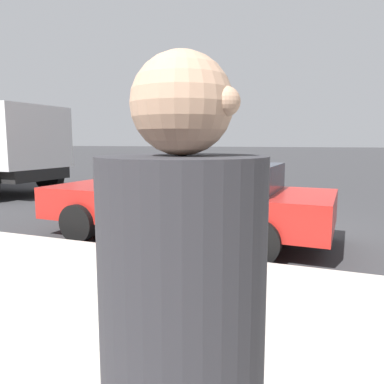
{
  "coord_description": "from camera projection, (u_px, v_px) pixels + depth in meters",
  "views": [
    {
      "loc": [
        -6.82,
        -1.62,
        1.67
      ],
      "look_at": [
        -2.41,
        0.08,
        1.03
      ],
      "focal_mm": 35.0,
      "sensor_mm": 36.0,
      "label": 1
    }
  ],
  "objects": [
    {
      "name": "parking_meter",
      "position": [
        186.0,
        171.0,
        4.59
      ],
      "size": [
        0.21,
        0.19,
        1.52
      ],
      "color": "gray",
      "rests_on": "sidewalk"
    },
    {
      "name": "car_red",
      "position": [
        187.0,
        198.0,
        6.46
      ],
      "size": [
        2.23,
        4.97,
        1.31
      ],
      "rotation": [
        0.0,
        0.0,
        -0.03
      ],
      "color": "#B21E19",
      "rests_on": "ground_plane"
    },
    {
      "name": "ground_plane",
      "position": [
        241.0,
        230.0,
        7.11
      ],
      "size": [
        220.0,
        220.0,
        0.0
      ],
      "primitive_type": "plane",
      "color": "#333335"
    }
  ]
}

